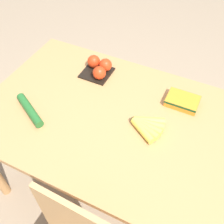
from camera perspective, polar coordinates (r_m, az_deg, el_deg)
ground_plane at (r=1.98m, az=0.00°, el=-14.59°), size 12.00×12.00×0.00m
dining_table at (r=1.44m, az=0.00°, el=-3.14°), size 1.40×0.92×0.72m
banana_bunch at (r=1.32m, az=7.46°, el=-2.97°), size 0.17×0.18×0.04m
tomato_pack at (r=1.59m, az=-2.84°, el=9.66°), size 0.17×0.17×0.09m
carrot_bag at (r=1.46m, az=15.10°, el=2.40°), size 0.17×0.12×0.04m
cucumber_near at (r=1.44m, az=-17.47°, el=0.44°), size 0.24×0.16×0.04m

